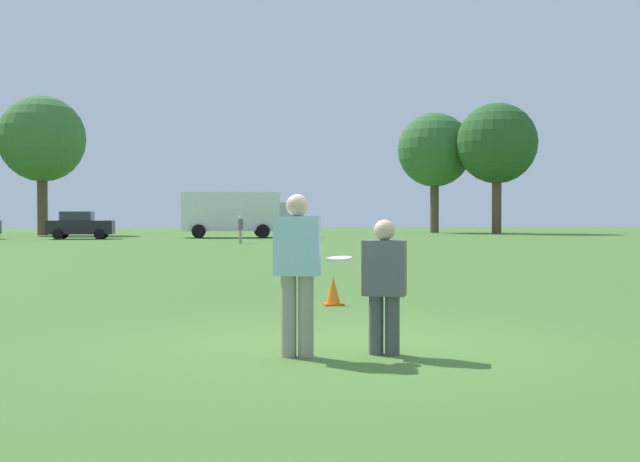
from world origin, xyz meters
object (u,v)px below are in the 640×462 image
(player_thrower, at_px, (297,265))
(player_defender, at_px, (384,280))
(bystander_sideline_watcher, at_px, (240,228))
(box_truck, at_px, (239,213))
(frisbee, at_px, (339,259))
(parked_car_center, at_px, (80,225))
(traffic_cone, at_px, (333,291))

(player_thrower, xyz_separation_m, player_defender, (0.92, -0.04, -0.16))
(bystander_sideline_watcher, bearing_deg, player_thrower, -93.73)
(player_defender, relative_size, box_truck, 0.16)
(frisbee, distance_m, parked_car_center, 46.13)
(player_thrower, xyz_separation_m, frisbee, (0.43, -0.03, 0.06))
(frisbee, relative_size, traffic_cone, 0.57)
(parked_car_center, xyz_separation_m, box_truck, (10.66, 1.80, 0.83))
(player_thrower, distance_m, traffic_cone, 4.80)
(traffic_cone, xyz_separation_m, parked_car_center, (-8.74, 40.86, 0.69))
(player_thrower, xyz_separation_m, bystander_sideline_watcher, (2.29, 35.14, -0.08))
(parked_car_center, bearing_deg, bystander_sideline_watcher, -46.62)
(traffic_cone, bearing_deg, player_thrower, -105.98)
(box_truck, xyz_separation_m, bystander_sideline_watcher, (-0.94, -12.09, -0.89))
(bystander_sideline_watcher, bearing_deg, traffic_cone, -91.84)
(player_thrower, relative_size, bystander_sideline_watcher, 1.10)
(player_thrower, height_order, box_truck, box_truck)
(player_thrower, relative_size, player_defender, 1.19)
(player_thrower, distance_m, bystander_sideline_watcher, 35.21)
(box_truck, bearing_deg, traffic_cone, -92.58)
(player_defender, xyz_separation_m, box_truck, (2.31, 47.27, 0.97))
(box_truck, bearing_deg, player_defender, -92.80)
(player_thrower, xyz_separation_m, box_truck, (3.23, 47.23, 0.80))
(player_thrower, height_order, bystander_sideline_watcher, player_thrower)
(player_defender, xyz_separation_m, traffic_cone, (0.39, 4.60, -0.56))
(parked_car_center, distance_m, box_truck, 10.84)
(traffic_cone, distance_m, bystander_sideline_watcher, 30.59)
(traffic_cone, xyz_separation_m, bystander_sideline_watcher, (0.98, 30.57, 0.64))
(player_thrower, height_order, parked_car_center, parked_car_center)
(traffic_cone, bearing_deg, frisbee, -100.77)
(player_thrower, bearing_deg, frisbee, -3.88)
(player_thrower, relative_size, parked_car_center, 0.39)
(player_defender, distance_m, parked_car_center, 46.22)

